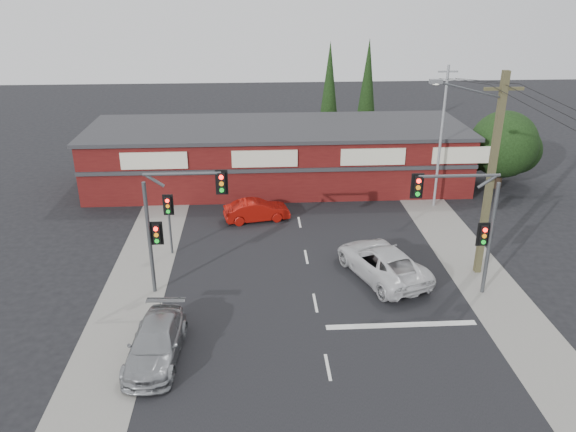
{
  "coord_description": "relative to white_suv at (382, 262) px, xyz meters",
  "views": [
    {
      "loc": [
        -2.56,
        -21.48,
        13.7
      ],
      "look_at": [
        -1.1,
        3.0,
        3.31
      ],
      "focal_mm": 35.0,
      "sensor_mm": 36.0,
      "label": 1
    }
  ],
  "objects": [
    {
      "name": "conifer_near",
      "position": [
        -0.05,
        21.18,
        4.68
      ],
      "size": [
        1.8,
        1.8,
        9.25
      ],
      "color": "#2D2116",
      "rests_on": "ground"
    },
    {
      "name": "traffic_mast_left",
      "position": [
        -9.98,
        -0.82,
        3.13
      ],
      "size": [
        3.77,
        0.27,
        5.97
      ],
      "color": "#47494C",
      "rests_on": "ground"
    },
    {
      "name": "steel_pole",
      "position": [
        5.45,
        9.18,
        3.9
      ],
      "size": [
        1.2,
        0.16,
        9.0
      ],
      "color": "gray",
      "rests_on": "ground"
    },
    {
      "name": "utility_pole",
      "position": [
        4.81,
        0.17,
        4.6
      ],
      "size": [
        4.38,
        0.59,
        10.0
      ],
      "color": "brown",
      "rests_on": "ground"
    },
    {
      "name": "pedestal_signal",
      "position": [
        -10.75,
        3.19,
        1.61
      ],
      "size": [
        0.55,
        0.27,
        3.38
      ],
      "color": "#47494C",
      "rests_on": "ground"
    },
    {
      "name": "road_strip",
      "position": [
        -3.55,
        2.18,
        -0.79
      ],
      "size": [
        14.0,
        70.0,
        0.01
      ],
      "primitive_type": "cube",
      "color": "black",
      "rests_on": "ground"
    },
    {
      "name": "red_sedan",
      "position": [
        -6.14,
        7.42,
        -0.15
      ],
      "size": [
        4.15,
        2.11,
        1.3
      ],
      "primitive_type": "imported",
      "rotation": [
        0.0,
        0.0,
        1.76
      ],
      "color": "#950F09",
      "rests_on": "ground"
    },
    {
      "name": "traffic_mast_right",
      "position": [
        3.31,
        -1.82,
        3.15
      ],
      "size": [
        3.96,
        0.27,
        5.97
      ],
      "color": "#47494C",
      "rests_on": "ground"
    },
    {
      "name": "shop_building",
      "position": [
        -4.54,
        14.17,
        1.34
      ],
      "size": [
        27.3,
        8.4,
        4.22
      ],
      "color": "#480E0E",
      "rests_on": "ground"
    },
    {
      "name": "conifer_far",
      "position": [
        3.45,
        23.18,
        4.68
      ],
      "size": [
        1.8,
        1.8,
        9.25
      ],
      "color": "#2D2116",
      "rests_on": "ground"
    },
    {
      "name": "ground",
      "position": [
        -3.55,
        -2.82,
        -0.8
      ],
      "size": [
        120.0,
        120.0,
        0.0
      ],
      "primitive_type": "plane",
      "color": "black",
      "rests_on": "ground"
    },
    {
      "name": "tree_cluster",
      "position": [
        11.14,
        12.62,
        2.1
      ],
      "size": [
        5.9,
        5.1,
        5.5
      ],
      "color": "#2D2116",
      "rests_on": "ground"
    },
    {
      "name": "white_suv",
      "position": [
        0.0,
        0.0,
        0.0
      ],
      "size": [
        4.45,
        6.31,
        1.6
      ],
      "primitive_type": "imported",
      "rotation": [
        0.0,
        0.0,
        3.49
      ],
      "color": "silver",
      "rests_on": "ground"
    },
    {
      "name": "verge_right",
      "position": [
        4.95,
        2.18,
        -0.79
      ],
      "size": [
        3.0,
        70.0,
        0.02
      ],
      "primitive_type": "cube",
      "color": "gray",
      "rests_on": "ground"
    },
    {
      "name": "silver_suv",
      "position": [
        -10.15,
        -5.96,
        -0.11
      ],
      "size": [
        2.17,
        4.83,
        1.37
      ],
      "primitive_type": "imported",
      "rotation": [
        0.0,
        0.0,
        -0.05
      ],
      "color": "#939698",
      "rests_on": "ground"
    },
    {
      "name": "power_lines",
      "position": [
        4.93,
        -5.29,
        8.24
      ],
      "size": [
        2.01,
        29.0,
        1.22
      ],
      "color": "black",
      "rests_on": "ground"
    },
    {
      "name": "stop_line",
      "position": [
        -0.05,
        -4.32,
        -0.78
      ],
      "size": [
        6.5,
        0.35,
        0.01
      ],
      "primitive_type": "cube",
      "color": "silver",
      "rests_on": "ground"
    },
    {
      "name": "verge_left",
      "position": [
        -12.05,
        2.18,
        -0.79
      ],
      "size": [
        3.0,
        70.0,
        0.02
      ],
      "primitive_type": "cube",
      "color": "gray",
      "rests_on": "ground"
    },
    {
      "name": "lane_dashes",
      "position": [
        -3.55,
        4.61,
        -0.78
      ],
      "size": [
        0.12,
        52.46,
        0.01
      ],
      "color": "silver",
      "rests_on": "ground"
    }
  ]
}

